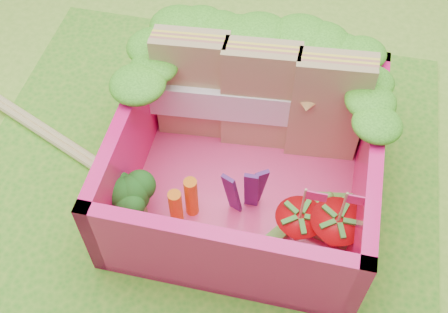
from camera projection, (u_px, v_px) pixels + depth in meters
name	position (u px, v px, depth m)	size (l,w,h in m)	color
ground	(202.00, 188.00, 3.17)	(14.00, 14.00, 0.00)	#74B633
placemat	(202.00, 186.00, 3.16)	(2.60, 2.60, 0.03)	green
bento_floor	(245.00, 184.00, 3.12)	(1.30, 1.30, 0.05)	#EF3D7E
bento_box	(247.00, 158.00, 2.92)	(1.30, 1.30, 0.55)	#FA1571
lettuce_ruffle	(266.00, 48.00, 2.93)	(1.43, 0.77, 0.11)	#2D7E16
sandwich_stack	(260.00, 97.00, 3.02)	(1.26, 0.28, 0.69)	tan
broccoli	(132.00, 197.00, 2.81)	(0.32, 0.32, 0.27)	#6E9B4B
carrot_sticks	(184.00, 202.00, 2.87)	(0.13, 0.15, 0.27)	orange
purple_wedges	(247.00, 191.00, 2.84)	(0.19, 0.11, 0.38)	#421A5B
strawberry_left	(298.00, 228.00, 2.78)	(0.24, 0.24, 0.48)	red
strawberry_right	(334.00, 234.00, 2.75)	(0.27, 0.27, 0.51)	red
snap_peas	(312.00, 227.00, 2.90)	(0.60, 0.55, 0.05)	#5AA935
chopsticks	(57.00, 139.00, 3.31)	(2.15, 0.95, 0.05)	#D3B873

